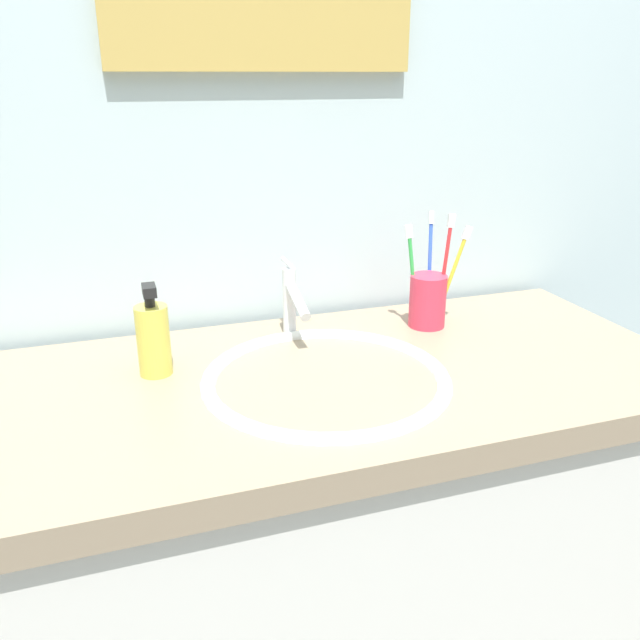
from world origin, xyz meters
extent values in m
cube|color=silver|center=(0.00, 0.31, 1.20)|extent=(2.44, 0.04, 2.40)
cube|color=silver|center=(0.00, 0.00, 0.40)|extent=(1.19, 0.51, 0.80)
cube|color=gray|center=(0.00, 0.00, 0.82)|extent=(1.24, 0.54, 0.05)
ellipsoid|color=white|center=(0.01, -0.02, 0.80)|extent=(0.34, 0.34, 0.10)
torus|color=white|center=(0.01, -0.02, 0.85)|extent=(0.39, 0.39, 0.02)
cylinder|color=#595B60|center=(0.01, -0.02, 0.75)|extent=(0.03, 0.03, 0.01)
cylinder|color=silver|center=(0.01, 0.18, 0.91)|extent=(0.02, 0.02, 0.13)
cylinder|color=silver|center=(0.01, 0.13, 0.93)|extent=(0.02, 0.11, 0.05)
cylinder|color=silver|center=(0.01, 0.20, 0.98)|extent=(0.01, 0.05, 0.01)
cylinder|color=#D8334C|center=(0.27, 0.14, 0.90)|extent=(0.07, 0.07, 0.10)
cylinder|color=blue|center=(0.29, 0.18, 0.95)|extent=(0.03, 0.06, 0.19)
cube|color=white|center=(0.30, 0.21, 1.04)|extent=(0.01, 0.02, 0.03)
cylinder|color=yellow|center=(0.30, 0.13, 0.94)|extent=(0.06, 0.02, 0.18)
cube|color=white|center=(0.33, 0.12, 1.03)|extent=(0.02, 0.01, 0.03)
cylinder|color=red|center=(0.30, 0.14, 0.95)|extent=(0.02, 0.01, 0.20)
cube|color=white|center=(0.31, 0.14, 1.05)|extent=(0.02, 0.01, 0.02)
cylinder|color=green|center=(0.24, 0.16, 0.94)|extent=(0.03, 0.01, 0.18)
cube|color=white|center=(0.23, 0.16, 1.03)|extent=(0.02, 0.01, 0.03)
cylinder|color=#DBCC4C|center=(-0.24, 0.09, 0.90)|extent=(0.05, 0.05, 0.11)
cylinder|color=black|center=(-0.24, 0.09, 0.97)|extent=(0.02, 0.02, 0.02)
cube|color=black|center=(-0.24, 0.08, 0.99)|extent=(0.02, 0.04, 0.02)
camera|label=1|loc=(-0.30, -0.90, 1.30)|focal=36.77mm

